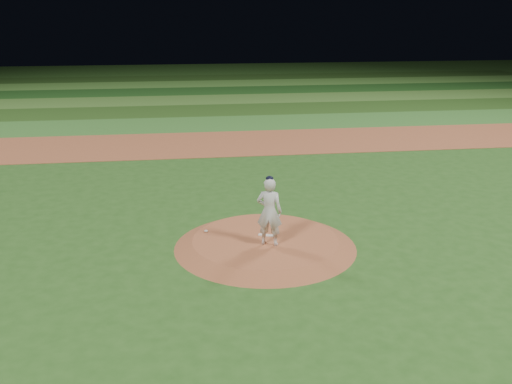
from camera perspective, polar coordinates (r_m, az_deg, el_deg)
The scene contains 12 objects.
ground at distance 17.37m, azimuth 0.92°, elevation -5.47°, with size 120.00×120.00×0.00m, color #244E19.
infield_dirt_band at distance 30.64m, azimuth -3.14°, elevation 4.89°, with size 70.00×6.00×0.02m, color brown.
outfield_stripe_0 at distance 36.00m, azimuth -3.91°, elevation 6.84°, with size 70.00×5.00×0.02m, color #306A26.
outfield_stripe_1 at distance 40.91m, azimuth -4.44°, elevation 8.16°, with size 70.00×5.00×0.02m, color #214416.
outfield_stripe_2 at distance 45.84m, azimuth -4.85°, elevation 9.20°, with size 70.00×5.00×0.02m, color #3C6B27.
outfield_stripe_3 at distance 50.78m, azimuth -5.19°, elevation 10.04°, with size 70.00×5.00×0.02m, color #184115.
outfield_stripe_4 at distance 55.73m, azimuth -5.47°, elevation 10.72°, with size 70.00×5.00×0.02m, color #3F772B.
outfield_stripe_5 at distance 60.69m, azimuth -5.70°, elevation 11.30°, with size 70.00×5.00×0.02m, color #1E4014.
pitchers_mound at distance 17.32m, azimuth 0.92°, elevation -5.09°, with size 5.50×5.50×0.25m, color #97502F.
pitching_rubber at distance 17.50m, azimuth 1.15°, elevation -4.35°, with size 0.56×0.14×0.03m, color silver.
rosin_bag at distance 17.84m, azimuth -5.02°, elevation -3.91°, with size 0.12×0.12×0.07m, color silver.
pitcher_on_mound at distance 16.52m, azimuth 1.35°, elevation -1.95°, with size 0.87×0.71×2.10m.
Camera 1 is at (-2.49, -15.75, 6.89)m, focal length 40.00 mm.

